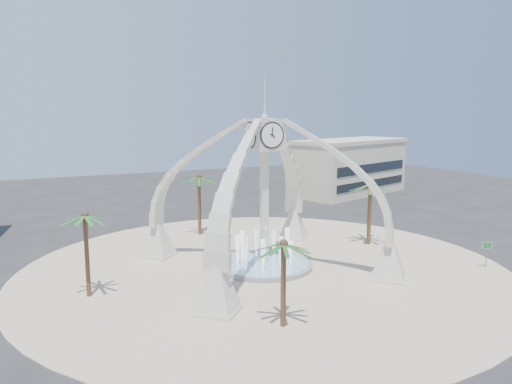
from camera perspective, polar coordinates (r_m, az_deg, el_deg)
name	(u,v)px	position (r m, az deg, el deg)	size (l,w,h in m)	color
ground	(264,268)	(42.00, 0.93, -8.66)	(140.00, 140.00, 0.00)	#282828
plaza	(264,267)	(41.99, 0.93, -8.62)	(40.00, 40.00, 0.06)	#C0A78E
clock_tower	(264,191)	(40.49, 0.96, 0.12)	(17.94, 17.94, 16.30)	beige
fountain	(264,265)	(41.91, 0.94, -8.29)	(8.00, 8.00, 3.62)	gray
building_ne	(350,167)	(80.33, 10.73, 2.88)	(21.87, 14.17, 8.60)	beige
palm_east	(370,185)	(49.14, 12.95, 0.75)	(5.51, 5.51, 6.74)	brown
palm_west	(85,217)	(36.09, -18.98, -2.69)	(3.66, 3.66, 6.49)	brown
palm_north	(199,178)	(52.08, -6.54, 1.65)	(4.77, 4.77, 6.94)	brown
palm_south	(284,245)	(29.51, 3.17, -6.07)	(4.07, 4.07, 5.83)	brown
street_sign	(487,249)	(45.57, 24.89, -5.89)	(0.83, 0.30, 2.36)	slate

